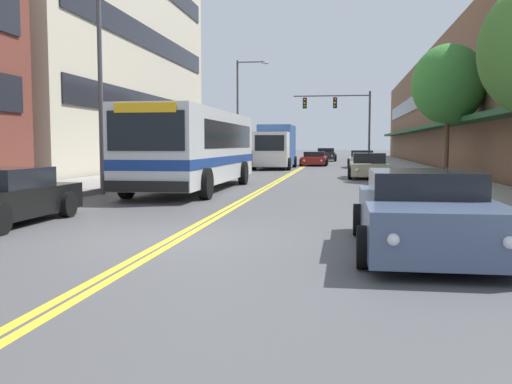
# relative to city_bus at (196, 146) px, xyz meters

# --- Properties ---
(ground_plane) EXTENTS (240.00, 240.00, 0.00)m
(ground_plane) POSITION_rel_city_bus_xyz_m (2.55, 25.91, -1.69)
(ground_plane) COLOR #4C4C4F
(sidewalk_left) EXTENTS (3.70, 106.00, 0.18)m
(sidewalk_left) POSITION_rel_city_bus_xyz_m (-4.80, 25.91, -1.60)
(sidewalk_left) COLOR gray
(sidewalk_left) RESTS_ON ground_plane
(sidewalk_right) EXTENTS (3.70, 106.00, 0.18)m
(sidewalk_right) POSITION_rel_city_bus_xyz_m (9.91, 25.91, -1.60)
(sidewalk_right) COLOR gray
(sidewalk_right) RESTS_ON ground_plane
(centre_line) EXTENTS (0.34, 106.00, 0.01)m
(centre_line) POSITION_rel_city_bus_xyz_m (2.55, 25.91, -1.68)
(centre_line) COLOR yellow
(centre_line) RESTS_ON ground_plane
(storefront_row_right) EXTENTS (9.10, 68.00, 8.99)m
(storefront_row_right) POSITION_rel_city_bus_xyz_m (15.99, 25.91, 2.81)
(storefront_row_right) COLOR brown
(storefront_row_right) RESTS_ON ground_plane
(city_bus) EXTENTS (2.93, 11.19, 2.97)m
(city_bus) POSITION_rel_city_bus_xyz_m (0.00, 0.00, 0.00)
(city_bus) COLOR silver
(city_bus) RESTS_ON ground_plane
(car_dark_grey_parked_left_near) EXTENTS (2.20, 4.91, 1.35)m
(car_dark_grey_parked_left_near) POSITION_rel_city_bus_xyz_m (-1.72, 16.19, -1.06)
(car_dark_grey_parked_left_near) COLOR #38383D
(car_dark_grey_parked_left_near) RESTS_ON ground_plane
(car_silver_parked_left_mid) EXTENTS (2.21, 4.44, 1.21)m
(car_silver_parked_left_mid) POSITION_rel_city_bus_xyz_m (-1.89, 22.74, -1.12)
(car_silver_parked_left_mid) COLOR #B7B7BC
(car_silver_parked_left_mid) RESTS_ON ground_plane
(car_slate_blue_parked_right_foreground) EXTENTS (2.21, 4.90, 1.31)m
(car_slate_blue_parked_right_foreground) POSITION_rel_city_bus_xyz_m (6.91, -11.78, -1.06)
(car_slate_blue_parked_right_foreground) COLOR #475675
(car_slate_blue_parked_right_foreground) RESTS_ON ground_plane
(car_white_parked_right_mid) EXTENTS (2.09, 4.29, 1.29)m
(car_white_parked_right_mid) POSITION_rel_city_bus_xyz_m (6.95, 21.89, -1.09)
(car_white_parked_right_mid) COLOR white
(car_white_parked_right_mid) RESTS_ON ground_plane
(car_beige_parked_right_far) EXTENTS (2.12, 4.19, 1.29)m
(car_beige_parked_right_far) POSITION_rel_city_bus_xyz_m (6.90, 8.54, -1.09)
(car_beige_parked_right_far) COLOR #BCAD89
(car_beige_parked_right_far) RESTS_ON ground_plane
(car_red_moving_lead) EXTENTS (2.18, 4.88, 1.13)m
(car_red_moving_lead) POSITION_rel_city_bus_xyz_m (3.24, 25.49, -1.15)
(car_red_moving_lead) COLOR maroon
(car_red_moving_lead) RESTS_ON ground_plane
(car_charcoal_moving_second) EXTENTS (2.17, 4.27, 1.34)m
(car_charcoal_moving_second) POSITION_rel_city_bus_xyz_m (3.81, 38.08, -1.05)
(car_charcoal_moving_second) COLOR #232328
(car_charcoal_moving_second) RESTS_ON ground_plane
(box_truck) EXTENTS (2.61, 6.70, 3.10)m
(box_truck) POSITION_rel_city_bus_xyz_m (0.82, 19.09, -0.10)
(box_truck) COLOR white
(box_truck) RESTS_ON ground_plane
(traffic_signal_mast) EXTENTS (6.58, 0.38, 6.23)m
(traffic_signal_mast) POSITION_rel_city_bus_xyz_m (5.48, 28.37, 2.78)
(traffic_signal_mast) COLOR #47474C
(traffic_signal_mast) RESTS_ON ground_plane
(street_lamp_left_near) EXTENTS (1.78, 0.28, 7.67)m
(street_lamp_left_near) POSITION_rel_city_bus_xyz_m (-2.52, -2.46, 2.83)
(street_lamp_left_near) COLOR #47474C
(street_lamp_left_near) RESTS_ON ground_plane
(street_lamp_left_far) EXTENTS (2.57, 0.28, 8.32)m
(street_lamp_left_far) POSITION_rel_city_bus_xyz_m (-2.39, 23.38, 3.27)
(street_lamp_left_far) COLOR #47474C
(street_lamp_left_far) RESTS_ON ground_plane
(street_tree_right_mid) EXTENTS (3.40, 3.40, 6.26)m
(street_tree_right_mid) POSITION_rel_city_bus_xyz_m (10.44, 6.81, 2.87)
(street_tree_right_mid) COLOR brown
(street_tree_right_mid) RESTS_ON sidewalk_right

